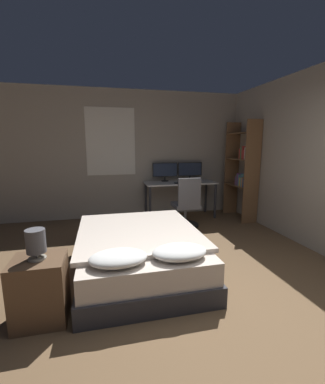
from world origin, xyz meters
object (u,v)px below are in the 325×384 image
keyboard (183,183)px  bookshelf (244,168)px  bed (140,252)px  monitor_right (190,170)px  desk (180,186)px  bedside_lamp (36,242)px  monitor_left (165,170)px  nightstand (40,290)px  computer_mouse (195,182)px  office_chair (186,207)px

keyboard → bookshelf: bearing=-11.2°
bed → monitor_right: 2.97m
desk → bedside_lamp: bearing=-127.2°
monitor_left → monitor_right: size_ratio=1.00×
bedside_lamp → nightstand: bearing=180.0°
keyboard → computer_mouse: size_ratio=5.07×
bedside_lamp → office_chair: office_chair is taller
computer_mouse → monitor_right: bearing=87.0°
monitor_left → bookshelf: bookshelf is taller
bed → bedside_lamp: (-1.00, -0.68, 0.49)m
monitor_right → computer_mouse: bearing=-93.0°
computer_mouse → bookshelf: bookshelf is taller
bedside_lamp → monitor_left: 3.69m
nightstand → keyboard: keyboard is taller
bed → computer_mouse: computer_mouse is taller
monitor_left → computer_mouse: 0.72m
bed → office_chair: bearing=53.8°
monitor_left → monitor_right: 0.58m
monitor_left → bookshelf: bearing=-23.1°
monitor_left → office_chair: 1.11m
nightstand → monitor_left: bearing=58.3°
bedside_lamp → desk: size_ratio=0.18×
bed → office_chair: 1.93m
monitor_right → bookshelf: (0.94, -0.65, 0.08)m
bookshelf → keyboard: bearing=168.8°
nightstand → monitor_right: size_ratio=1.07×
bookshelf → desk: bearing=160.1°
monitor_right → computer_mouse: 0.46m
bookshelf → monitor_left: bearing=156.9°
nightstand → keyboard: 3.55m
bed → monitor_left: (0.93, 2.44, 0.75)m
bed → desk: desk is taller
desk → office_chair: office_chair is taller
desk → monitor_left: (-0.29, 0.20, 0.33)m
desk → bookshelf: size_ratio=0.74×
nightstand → keyboard: bearing=50.8°
bed → monitor_right: size_ratio=3.48×
bedside_lamp → desk: 3.67m
nightstand → bookshelf: bearing=35.7°
nightstand → monitor_left: (1.93, 3.13, 0.71)m
monitor_right → desk: bearing=-144.8°
bedside_lamp → computer_mouse: bedside_lamp is taller
bed → nightstand: bed is taller
bedside_lamp → monitor_right: size_ratio=0.49×
desk → keyboard: size_ratio=4.29×
monitor_right → office_chair: 1.15m
computer_mouse → bookshelf: size_ratio=0.03×
bedside_lamp → monitor_left: (1.93, 3.13, 0.26)m
nightstand → keyboard: size_ratio=1.67×
keyboard → office_chair: bearing=-99.8°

